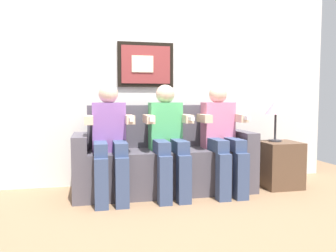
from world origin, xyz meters
name	(u,v)px	position (x,y,z in m)	size (l,w,h in m)	color
ground_plane	(171,200)	(0.00, 0.00, 0.00)	(5.51, 5.51, 0.00)	#8C6B4C
back_wall_assembly	(156,70)	(0.00, 0.76, 1.30)	(4.24, 0.10, 2.60)	silver
couch	(164,162)	(0.00, 0.33, 0.31)	(1.84, 0.58, 0.90)	#514C56
person_on_left	(110,137)	(-0.57, 0.16, 0.61)	(0.46, 0.56, 1.11)	#8C59A5
person_in_middle	(168,135)	(0.00, 0.16, 0.61)	(0.46, 0.56, 1.11)	#4CB266
person_on_right	(222,134)	(0.57, 0.16, 0.61)	(0.46, 0.56, 1.11)	pink
side_table_right	(279,164)	(1.27, 0.22, 0.25)	(0.40, 0.40, 0.50)	brown
table_lamp	(276,109)	(1.23, 0.26, 0.86)	(0.22, 0.22, 0.46)	#333338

